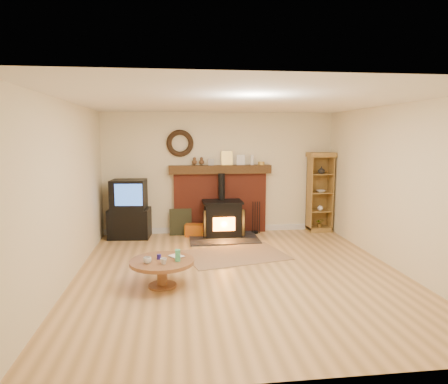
{
  "coord_description": "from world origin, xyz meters",
  "views": [
    {
      "loc": [
        -0.97,
        -5.84,
        2.11
      ],
      "look_at": [
        -0.12,
        1.0,
        1.13
      ],
      "focal_mm": 32.0,
      "sensor_mm": 36.0,
      "label": 1
    }
  ],
  "objects": [
    {
      "name": "leaning_painting",
      "position": [
        -0.86,
        2.55,
        0.28
      ],
      "size": [
        0.47,
        0.13,
        0.56
      ],
      "primitive_type": "cube",
      "rotation": [
        -0.17,
        0.0,
        0.0
      ],
      "color": "black",
      "rests_on": "ground"
    },
    {
      "name": "ground",
      "position": [
        0.0,
        0.0,
        0.0
      ],
      "size": [
        5.5,
        5.5,
        0.0
      ],
      "primitive_type": "plane",
      "color": "#AE8348",
      "rests_on": "ground"
    },
    {
      "name": "coffee_table",
      "position": [
        -1.17,
        -0.4,
        0.31
      ],
      "size": [
        0.9,
        0.9,
        0.55
      ],
      "color": "brown",
      "rests_on": "ground"
    },
    {
      "name": "room_shell",
      "position": [
        -0.02,
        0.09,
        1.72
      ],
      "size": [
        5.02,
        5.52,
        2.61
      ],
      "color": "beige",
      "rests_on": "ground"
    },
    {
      "name": "curio_cabinet",
      "position": [
        2.2,
        2.55,
        0.88
      ],
      "size": [
        0.56,
        0.41,
        1.75
      ],
      "color": "olive",
      "rests_on": "ground"
    },
    {
      "name": "tv_unit",
      "position": [
        -1.92,
        2.47,
        0.58
      ],
      "size": [
        0.88,
        0.65,
        1.21
      ],
      "color": "black",
      "rests_on": "ground"
    },
    {
      "name": "chimney_breast",
      "position": [
        0.0,
        2.67,
        0.8
      ],
      "size": [
        2.2,
        0.22,
        1.78
      ],
      "color": "maroon",
      "rests_on": "ground"
    },
    {
      "name": "firelog_box",
      "position": [
        -0.56,
        2.4,
        0.13
      ],
      "size": [
        0.46,
        0.33,
        0.26
      ],
      "primitive_type": "cube",
      "rotation": [
        0.0,
        0.0,
        -0.2
      ],
      "color": "#C4990D",
      "rests_on": "ground"
    },
    {
      "name": "area_rug",
      "position": [
        0.08,
        0.95,
        0.01
      ],
      "size": [
        1.95,
        1.55,
        0.01
      ],
      "primitive_type": "cube",
      "rotation": [
        0.0,
        0.0,
        0.23
      ],
      "color": "brown",
      "rests_on": "ground"
    },
    {
      "name": "wood_stove",
      "position": [
        0.01,
        2.28,
        0.37
      ],
      "size": [
        1.4,
        1.0,
        1.32
      ],
      "color": "black",
      "rests_on": "ground"
    },
    {
      "name": "fire_tools",
      "position": [
        0.75,
        2.5,
        0.16
      ],
      "size": [
        0.19,
        0.16,
        0.7
      ],
      "color": "black",
      "rests_on": "ground"
    }
  ]
}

